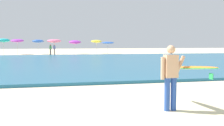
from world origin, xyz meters
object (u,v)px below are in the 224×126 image
object	(u,v)px
beach_umbrella_5	(75,42)
beach_umbrella_2	(17,41)
beach_umbrella_1	(3,40)
beachgoer_near_row_left	(50,49)
beach_umbrella_6	(96,41)
beach_umbrella_7	(108,43)
surfer_with_board	(179,72)
beachgoer_near_row_mid	(54,49)
beach_umbrella_3	(38,41)
beach_umbrella_4	(54,41)

from	to	relation	value
beach_umbrella_5	beach_umbrella_2	bearing A→B (deg)	-177.94
beach_umbrella_1	beach_umbrella_2	xyz separation A→B (m)	(1.70, 2.24, -0.02)
beach_umbrella_1	beachgoer_near_row_left	bearing A→B (deg)	-1.84
beach_umbrella_1	beach_umbrella_6	bearing A→B (deg)	7.86
beach_umbrella_7	beach_umbrella_6	bearing A→B (deg)	149.06
surfer_with_board	beach_umbrella_5	bearing A→B (deg)	88.78
beach_umbrella_2	beach_umbrella_7	bearing A→B (deg)	-5.31
beach_umbrella_1	beach_umbrella_2	bearing A→B (deg)	52.83
beach_umbrella_6	beachgoer_near_row_left	xyz separation A→B (m)	(-7.48, -2.18, -1.22)
surfer_with_board	beach_umbrella_2	distance (m)	39.33
beach_umbrella_1	beach_umbrella_7	size ratio (longest dim) A/B	1.21
beach_umbrella_6	beachgoer_near_row_mid	world-z (taller)	beach_umbrella_6
beach_umbrella_2	beachgoer_near_row_mid	world-z (taller)	beach_umbrella_2
beach_umbrella_3	beach_umbrella_7	size ratio (longest dim) A/B	1.16
beach_umbrella_1	beachgoer_near_row_mid	bearing A→B (deg)	2.99
beach_umbrella_5	beach_umbrella_3	bearing A→B (deg)	178.91
beach_umbrella_6	beach_umbrella_7	world-z (taller)	beach_umbrella_6
beach_umbrella_4	beachgoer_near_row_mid	distance (m)	1.40
beach_umbrella_1	beach_umbrella_7	world-z (taller)	beach_umbrella_1
beach_umbrella_1	beach_umbrella_4	world-z (taller)	beach_umbrella_1
surfer_with_board	beachgoer_near_row_mid	size ratio (longest dim) A/B	1.66
beach_umbrella_2	beach_umbrella_5	bearing A→B (deg)	2.06
surfer_with_board	beachgoer_near_row_mid	distance (m)	36.68
surfer_with_board	beach_umbrella_2	size ratio (longest dim) A/B	1.06
beach_umbrella_1	beach_umbrella_2	world-z (taller)	beach_umbrella_2
beachgoer_near_row_left	beach_umbrella_3	bearing A→B (deg)	123.80
beach_umbrella_5	beach_umbrella_6	xyz separation A→B (m)	(3.50, -0.60, 0.12)
beach_umbrella_4	beach_umbrella_7	world-z (taller)	beach_umbrella_4
beach_umbrella_1	beach_umbrella_3	xyz separation A→B (m)	(4.83, 2.68, -0.10)
surfer_with_board	beach_umbrella_6	bearing A→B (deg)	83.54
beach_umbrella_3	beachgoer_near_row_left	size ratio (longest dim) A/B	1.49
beach_umbrella_5	beachgoer_near_row_mid	xyz separation A→B (m)	(-3.39, -2.18, -1.10)
beach_umbrella_6	beachgoer_near_row_mid	xyz separation A→B (m)	(-6.89, -1.58, -1.22)
beach_umbrella_1	beach_umbrella_5	distance (m)	11.05
beach_umbrella_1	beach_umbrella_4	distance (m)	7.33
beach_umbrella_6	beach_umbrella_2	bearing A→B (deg)	178.75
beachgoer_near_row_left	beachgoer_near_row_mid	xyz separation A→B (m)	(0.60, 0.60, 0.00)
beach_umbrella_4	beachgoer_near_row_left	world-z (taller)	beach_umbrella_4
beach_umbrella_6	beachgoer_near_row_left	size ratio (longest dim) A/B	1.48
beach_umbrella_5	beach_umbrella_7	world-z (taller)	beach_umbrella_5
beach_umbrella_3	beach_umbrella_7	world-z (taller)	beach_umbrella_3
surfer_with_board	beach_umbrella_1	size ratio (longest dim) A/B	1.06
beach_umbrella_1	beachgoer_near_row_mid	size ratio (longest dim) A/B	1.57
beach_umbrella_2	beach_umbrella_5	size ratio (longest dim) A/B	1.07
surfer_with_board	beach_umbrella_3	xyz separation A→B (m)	(-5.10, 38.88, 1.05)
beach_umbrella_3	beach_umbrella_5	bearing A→B (deg)	-1.09
beach_umbrella_6	beachgoer_near_row_mid	size ratio (longest dim) A/B	1.48
beachgoer_near_row_left	beach_umbrella_1	bearing A→B (deg)	178.16
beach_umbrella_2	beach_umbrella_6	distance (m)	12.55
surfer_with_board	beach_umbrella_4	distance (m)	36.10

